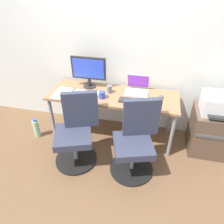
{
  "coord_description": "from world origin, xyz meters",
  "views": [
    {
      "loc": [
        0.51,
        -2.38,
        2.13
      ],
      "look_at": [
        0.0,
        -0.05,
        0.46
      ],
      "focal_mm": 33.83,
      "sensor_mm": 36.0,
      "label": 1
    }
  ],
  "objects": [
    {
      "name": "pen_cup",
      "position": [
        -0.06,
        0.04,
        0.77
      ],
      "size": [
        0.07,
        0.07,
        0.1
      ],
      "primitive_type": "cylinder",
      "color": "slate",
      "rests_on": "desk"
    },
    {
      "name": "office_chair_right",
      "position": [
        0.39,
        -0.53,
        0.42
      ],
      "size": [
        0.55,
        0.55,
        0.94
      ],
      "color": "black",
      "rests_on": "ground"
    },
    {
      "name": "printer",
      "position": [
        1.32,
        0.01,
        0.74
      ],
      "size": [
        0.38,
        0.4,
        0.24
      ],
      "color": "silver",
      "rests_on": "side_cabinet"
    },
    {
      "name": "keyboard_by_monitor",
      "position": [
        -0.35,
        -0.05,
        0.72
      ],
      "size": [
        0.34,
        0.12,
        0.02
      ],
      "primitive_type": "cube",
      "color": "silver",
      "rests_on": "desk"
    },
    {
      "name": "desk",
      "position": [
        0.0,
        0.0,
        0.65
      ],
      "size": [
        1.73,
        0.58,
        0.71
      ],
      "color": "#996B47",
      "rests_on": "ground"
    },
    {
      "name": "side_cabinet",
      "position": [
        1.32,
        0.01,
        0.31
      ],
      "size": [
        0.48,
        0.48,
        0.62
      ],
      "color": "brown",
      "rests_on": "ground"
    },
    {
      "name": "coffee_mug",
      "position": [
        -0.12,
        -0.12,
        0.76
      ],
      "size": [
        0.08,
        0.08,
        0.09
      ],
      "primitive_type": "cylinder",
      "color": "blue",
      "rests_on": "desk"
    },
    {
      "name": "office_chair_left",
      "position": [
        -0.35,
        -0.53,
        0.42
      ],
      "size": [
        0.56,
        0.56,
        0.94
      ],
      "color": "black",
      "rests_on": "ground"
    },
    {
      "name": "mouse_by_monitor",
      "position": [
        -0.43,
        -0.22,
        0.73
      ],
      "size": [
        0.06,
        0.1,
        0.03
      ],
      "primitive_type": "ellipsoid",
      "color": "#515156",
      "rests_on": "desk"
    },
    {
      "name": "mouse_by_laptop",
      "position": [
        0.63,
        0.06,
        0.73
      ],
      "size": [
        0.06,
        0.1,
        0.03
      ],
      "primitive_type": "ellipsoid",
      "color": "#515156",
      "rests_on": "desk"
    },
    {
      "name": "desktop_monitor",
      "position": [
        -0.37,
        0.15,
        0.96
      ],
      "size": [
        0.48,
        0.18,
        0.43
      ],
      "color": "#262626",
      "rests_on": "desk"
    },
    {
      "name": "paper_pile",
      "position": [
        -0.67,
        -0.12,
        0.72
      ],
      "size": [
        0.21,
        0.3,
        0.01
      ],
      "primitive_type": "cube",
      "color": "white",
      "rests_on": "desk"
    },
    {
      "name": "keyboard_by_laptop",
      "position": [
        0.28,
        -0.12,
        0.72
      ],
      "size": [
        0.34,
        0.12,
        0.02
      ],
      "primitive_type": "cube",
      "color": "#2D2D2D",
      "rests_on": "desk"
    },
    {
      "name": "back_wall",
      "position": [
        0.0,
        0.37,
        1.3
      ],
      "size": [
        4.4,
        0.04,
        2.6
      ],
      "primitive_type": "cube",
      "color": "silver",
      "rests_on": "ground"
    },
    {
      "name": "ground_plane",
      "position": [
        0.0,
        0.0,
        0.0
      ],
      "size": [
        5.28,
        5.28,
        0.0
      ],
      "primitive_type": "plane",
      "color": "brown"
    },
    {
      "name": "water_bottle_on_floor",
      "position": [
        -1.1,
        -0.26,
        0.15
      ],
      "size": [
        0.09,
        0.09,
        0.31
      ],
      "color": "#A5D8B2",
      "rests_on": "ground"
    },
    {
      "name": "open_laptop",
      "position": [
        0.3,
        0.15,
        0.77
      ],
      "size": [
        0.31,
        0.27,
        0.22
      ],
      "color": "silver",
      "rests_on": "desk"
    }
  ]
}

